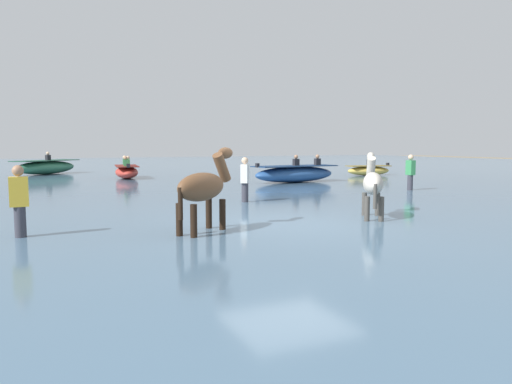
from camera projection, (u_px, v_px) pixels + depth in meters
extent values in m
plane|color=#84755B|center=(288.00, 239.00, 10.40)|extent=(120.00, 120.00, 0.00)
cube|color=slate|center=(168.00, 191.00, 19.42)|extent=(90.00, 90.00, 0.32)
ellipsoid|color=brown|center=(201.00, 187.00, 9.28)|extent=(1.38, 1.18, 0.54)
cylinder|color=black|center=(209.00, 221.00, 9.85)|extent=(0.13, 0.13, 0.92)
cylinder|color=black|center=(223.00, 222.00, 9.69)|extent=(0.13, 0.13, 0.92)
cylinder|color=black|center=(179.00, 228.00, 9.02)|extent=(0.13, 0.13, 0.92)
cylinder|color=black|center=(194.00, 230.00, 8.86)|extent=(0.13, 0.13, 0.92)
cylinder|color=brown|center=(222.00, 167.00, 9.87)|extent=(0.53, 0.47, 0.62)
ellipsoid|color=brown|center=(225.00, 153.00, 9.96)|extent=(0.49, 0.43, 0.23)
cylinder|color=black|center=(180.00, 204.00, 8.74)|extent=(0.09, 0.09, 0.58)
ellipsoid|color=beige|center=(373.00, 183.00, 11.11)|extent=(1.07, 1.30, 0.51)
cylinder|color=#45423C|center=(364.00, 211.00, 11.63)|extent=(0.12, 0.12, 0.86)
cylinder|color=#45423C|center=(377.00, 211.00, 11.59)|extent=(0.12, 0.12, 0.86)
cylinder|color=#45423C|center=(367.00, 216.00, 10.76)|extent=(0.12, 0.12, 0.86)
cylinder|color=#45423C|center=(381.00, 216.00, 10.71)|extent=(0.12, 0.12, 0.86)
cylinder|color=beige|center=(371.00, 168.00, 11.73)|extent=(0.43, 0.50, 0.58)
ellipsoid|color=beige|center=(371.00, 157.00, 11.83)|extent=(0.39, 0.46, 0.22)
cylinder|color=#45423C|center=(375.00, 196.00, 10.53)|extent=(0.08, 0.08, 0.54)
ellipsoid|color=#28518E|center=(295.00, 174.00, 21.77)|extent=(4.19, 1.73, 0.71)
cube|color=navy|center=(295.00, 166.00, 21.73)|extent=(4.02, 1.66, 0.04)
cube|color=black|center=(257.00, 165.00, 20.72)|extent=(0.14, 0.17, 0.18)
cube|color=#232328|center=(317.00, 162.00, 22.17)|extent=(0.28, 0.21, 0.30)
sphere|color=#A37556|center=(317.00, 156.00, 22.15)|extent=(0.18, 0.18, 0.18)
cube|color=#232328|center=(296.00, 162.00, 21.65)|extent=(0.28, 0.21, 0.30)
sphere|color=#A37556|center=(296.00, 157.00, 21.62)|extent=(0.18, 0.18, 0.18)
ellipsoid|color=#BC382D|center=(127.00, 172.00, 24.33)|extent=(1.41, 2.98, 0.60)
cube|color=maroon|center=(127.00, 166.00, 24.30)|extent=(1.36, 2.87, 0.04)
cube|color=black|center=(128.00, 166.00, 22.99)|extent=(0.17, 0.14, 0.18)
cube|color=#388E51|center=(125.00, 162.00, 25.03)|extent=(0.21, 0.28, 0.30)
sphere|color=beige|center=(124.00, 157.00, 25.01)|extent=(0.18, 0.18, 0.18)
cube|color=#388E51|center=(128.00, 162.00, 24.31)|extent=(0.21, 0.28, 0.30)
sphere|color=beige|center=(128.00, 158.00, 24.28)|extent=(0.18, 0.18, 0.18)
cube|color=#388E51|center=(126.00, 163.00, 23.50)|extent=(0.21, 0.28, 0.30)
sphere|color=#A37556|center=(126.00, 158.00, 23.47)|extent=(0.18, 0.18, 0.18)
ellipsoid|color=#337556|center=(46.00, 168.00, 27.66)|extent=(3.92, 3.73, 0.75)
cube|color=#1E4634|center=(46.00, 161.00, 27.62)|extent=(3.77, 3.58, 0.04)
cube|color=#232328|center=(48.00, 158.00, 27.53)|extent=(0.31, 0.31, 0.30)
sphere|color=beige|center=(48.00, 153.00, 27.51)|extent=(0.18, 0.18, 0.18)
ellipsoid|color=gold|center=(368.00, 171.00, 26.64)|extent=(2.56, 1.26, 0.49)
cube|color=olive|center=(369.00, 166.00, 26.62)|extent=(2.46, 1.21, 0.04)
cube|color=black|center=(388.00, 164.00, 26.94)|extent=(0.14, 0.18, 0.18)
cube|color=#232328|center=(369.00, 163.00, 26.51)|extent=(0.28, 0.22, 0.30)
sphere|color=#A37556|center=(370.00, 158.00, 26.49)|extent=(0.18, 0.18, 0.18)
cylinder|color=#383842|center=(21.00, 231.00, 8.89)|extent=(0.20, 0.20, 0.88)
cube|color=gold|center=(19.00, 192.00, 8.82)|extent=(0.32, 0.20, 0.54)
sphere|color=#A37556|center=(18.00, 171.00, 8.79)|extent=(0.20, 0.20, 0.20)
cylinder|color=#383842|center=(245.00, 198.00, 14.32)|extent=(0.20, 0.20, 0.88)
cube|color=white|center=(245.00, 174.00, 14.26)|extent=(0.35, 0.38, 0.54)
sphere|color=beige|center=(245.00, 161.00, 14.22)|extent=(0.20, 0.20, 0.20)
cylinder|color=#383842|center=(410.00, 187.00, 18.03)|extent=(0.20, 0.20, 0.88)
cube|color=#388E51|center=(411.00, 168.00, 17.96)|extent=(0.21, 0.33, 0.54)
sphere|color=beige|center=(411.00, 157.00, 17.92)|extent=(0.20, 0.20, 0.20)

